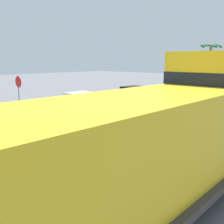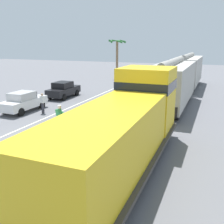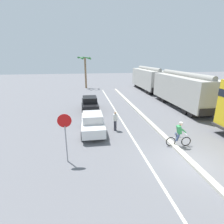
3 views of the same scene
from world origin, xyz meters
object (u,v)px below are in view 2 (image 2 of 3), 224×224
cyclist (60,119)px  palm_tree_near (117,50)px  hopper_car_lead (172,84)px  locomotive (126,129)px  parked_car_black (63,90)px  hopper_car_middle (187,71)px  parked_car_white (23,102)px  pedestrian_by_cars (43,103)px

cyclist → palm_tree_near: bearing=102.7°
hopper_car_lead → cyclist: (-5.46, -9.11, -1.26)m
locomotive → palm_tree_near: 30.33m
hopper_car_lead → parked_car_black: size_ratio=2.51×
hopper_car_middle → cyclist: 21.45m
hopper_car_lead → parked_car_white: hopper_car_lead is taller
hopper_car_middle → parked_car_black: hopper_car_middle is taller
parked_car_white → palm_tree_near: size_ratio=0.69×
hopper_car_middle → parked_car_white: (-11.01, -17.50, -1.26)m
palm_tree_near → parked_car_white: bearing=-89.8°
hopper_car_middle → palm_tree_near: bearing=158.6°
cyclist → pedestrian_by_cars: size_ratio=1.06×
parked_car_white → cyclist: (5.56, -3.21, 0.00)m
hopper_car_middle → parked_car_black: (-10.99, -11.42, -1.26)m
parked_car_white → parked_car_black: (0.02, 6.08, 0.00)m
locomotive → parked_car_black: 16.55m
locomotive → parked_car_black: (-10.99, 12.34, -0.98)m
locomotive → parked_car_black: bearing=131.7°
cyclist → locomotive: bearing=-29.2°
parked_car_black → cyclist: (5.53, -9.29, 0.00)m
parked_car_white → pedestrian_by_cars: same height
hopper_car_lead → palm_tree_near: bearing=124.8°
parked_car_white → parked_car_black: bearing=89.8°
locomotive → parked_car_black: size_ratio=2.75×
hopper_car_middle → locomotive: bearing=-90.0°
parked_car_white → pedestrian_by_cars: 1.84m
hopper_car_lead → parked_car_white: bearing=-151.8°
parked_car_white → palm_tree_near: palm_tree_near is taller
locomotive → palm_tree_near: bearing=111.5°
parked_car_black → cyclist: bearing=-59.2°
hopper_car_lead → pedestrian_by_cars: (-9.18, -5.80, -1.23)m
cyclist → pedestrian_by_cars: 4.98m
palm_tree_near → hopper_car_lead: bearing=-55.2°
hopper_car_middle → pedestrian_by_cars: (-9.18, -17.40, -1.23)m
hopper_car_lead → hopper_car_middle: size_ratio=1.00×
hopper_car_lead → locomotive: bearing=-90.0°
hopper_car_middle → cyclist: (-5.46, -20.71, -1.26)m
locomotive → parked_car_white: (-11.01, 6.26, -0.98)m
hopper_car_lead → palm_tree_near: (-11.09, 15.95, 2.38)m
palm_tree_near → pedestrian_by_cars: size_ratio=3.77×
locomotive → palm_tree_near: (-11.09, 28.10, 2.65)m
hopper_car_middle → pedestrian_by_cars: 19.72m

